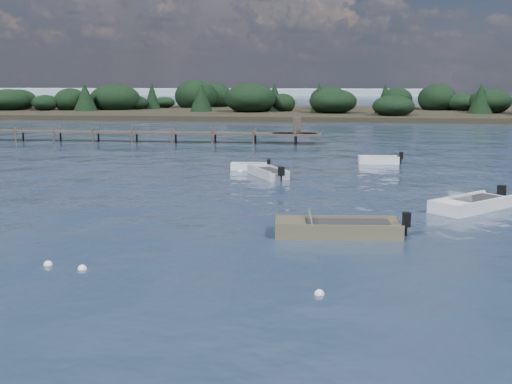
# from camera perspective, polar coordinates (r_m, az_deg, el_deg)

# --- Properties ---
(ground) EXTENTS (400.00, 400.00, 0.00)m
(ground) POSITION_cam_1_polar(r_m,az_deg,el_deg) (78.36, 1.21, 5.23)
(ground) COLOR #19263A
(ground) RESTS_ON ground
(dinghy_mid_white_b) EXTENTS (4.81, 4.78, 1.32)m
(dinghy_mid_white_b) POSITION_cam_1_polar(r_m,az_deg,el_deg) (34.83, 18.60, -1.21)
(dinghy_mid_white_b) COLOR white
(dinghy_mid_white_b) RESTS_ON ground
(dinghy_mid_white_a) EXTENTS (5.85, 2.39, 1.35)m
(dinghy_mid_white_a) POSITION_cam_1_polar(r_m,az_deg,el_deg) (27.99, 7.22, -3.44)
(dinghy_mid_white_a) COLOR #6B6447
(dinghy_mid_white_a) RESTS_ON ground
(tender_far_grey_b) EXTENTS (3.50, 1.45, 1.19)m
(tender_far_grey_b) POSITION_cam_1_polar(r_m,az_deg,el_deg) (51.69, 10.83, 2.69)
(tender_far_grey_b) COLOR white
(tender_far_grey_b) RESTS_ON ground
(tender_far_white) EXTENTS (2.93, 1.16, 1.00)m
(tender_far_white) POSITION_cam_1_polar(r_m,az_deg,el_deg) (47.34, -0.64, 2.17)
(tender_far_white) COLOR white
(tender_far_white) RESTS_ON ground
(dinghy_extra_a) EXTENTS (3.23, 4.33, 1.23)m
(dinghy_extra_a) POSITION_cam_1_polar(r_m,az_deg,el_deg) (44.06, 1.04, 1.60)
(dinghy_extra_a) COLOR #B2B7BA
(dinghy_extra_a) RESTS_ON ground
(buoy_b) EXTENTS (0.32, 0.32, 0.32)m
(buoy_b) POSITION_cam_1_polar(r_m,az_deg,el_deg) (20.47, 5.65, -9.05)
(buoy_b) COLOR white
(buoy_b) RESTS_ON ground
(buoy_e) EXTENTS (0.32, 0.32, 0.32)m
(buoy_e) POSITION_cam_1_polar(r_m,az_deg,el_deg) (46.30, -1.44, 1.81)
(buoy_e) COLOR white
(buoy_e) RESTS_ON ground
(buoy_extra_a) EXTENTS (0.32, 0.32, 0.32)m
(buoy_extra_a) POSITION_cam_1_polar(r_m,az_deg,el_deg) (24.62, -18.00, -6.19)
(buoy_extra_a) COLOR white
(buoy_extra_a) RESTS_ON ground
(buoy_extra_b) EXTENTS (0.32, 0.32, 0.32)m
(buoy_extra_b) POSITION_cam_1_polar(r_m,az_deg,el_deg) (23.76, -15.19, -6.63)
(buoy_extra_b) COLOR white
(buoy_extra_b) RESTS_ON ground
(jetty) EXTENTS (64.50, 3.20, 3.40)m
(jetty) POSITION_cam_1_polar(r_m,az_deg,el_deg) (72.16, -17.29, 5.14)
(jetty) COLOR #453A32
(jetty) RESTS_ON ground
(far_headland) EXTENTS (190.00, 40.00, 5.80)m
(far_headland) POSITION_cam_1_polar(r_m,az_deg,el_deg) (119.08, 15.32, 7.50)
(far_headland) COLOR black
(far_headland) RESTS_ON ground
(distant_haze) EXTENTS (280.00, 20.00, 2.40)m
(distant_haze) POSITION_cam_1_polar(r_m,az_deg,el_deg) (266.30, -14.89, 8.37)
(distant_haze) COLOR #98AEBC
(distant_haze) RESTS_ON ground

